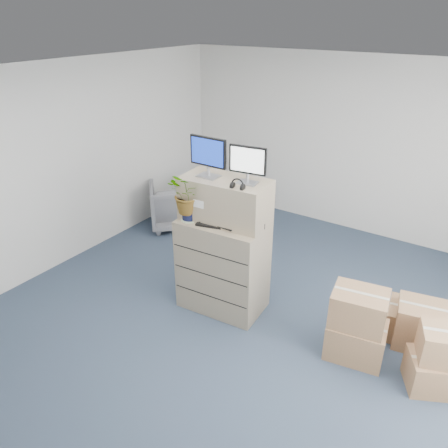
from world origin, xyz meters
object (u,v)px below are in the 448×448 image
at_px(keyboard, 218,224).
at_px(water_bottle, 232,210).
at_px(monitor_left, 208,155).
at_px(monitor_right, 248,163).
at_px(filing_cabinet_lower, 223,265).
at_px(potted_plant, 189,199).
at_px(office_chair, 175,203).

bearing_deg(keyboard, water_bottle, 49.48).
xyz_separation_m(monitor_left, water_bottle, (0.29, 0.05, -0.61)).
bearing_deg(water_bottle, keyboard, -114.96).
xyz_separation_m(monitor_right, keyboard, (-0.26, -0.18, -0.72)).
bearing_deg(filing_cabinet_lower, potted_plant, -157.33).
xyz_separation_m(monitor_left, keyboard, (0.21, -0.12, -0.74)).
relative_size(filing_cabinet_lower, water_bottle, 3.96).
bearing_deg(office_chair, filing_cabinet_lower, 100.89).
bearing_deg(water_bottle, potted_plant, -151.47).
bearing_deg(office_chair, water_bottle, 103.17).
xyz_separation_m(filing_cabinet_lower, monitor_right, (0.27, 0.08, 1.32)).
distance_m(monitor_left, office_chair, 2.71).
relative_size(monitor_left, potted_plant, 0.79).
bearing_deg(potted_plant, keyboard, 11.16).
relative_size(filing_cabinet_lower, monitor_left, 2.53).
distance_m(potted_plant, office_chair, 2.48).
relative_size(monitor_left, monitor_right, 1.11).
distance_m(water_bottle, potted_plant, 0.50).
bearing_deg(monitor_right, keyboard, -152.28).
distance_m(monitor_right, potted_plant, 0.81).
distance_m(water_bottle, office_chair, 2.61).
relative_size(filing_cabinet_lower, keyboard, 2.42).
height_order(monitor_right, potted_plant, monitor_right).
bearing_deg(potted_plant, monitor_left, 52.04).
relative_size(monitor_left, keyboard, 0.95).
distance_m(filing_cabinet_lower, office_chair, 2.42).
bearing_deg(potted_plant, office_chair, 134.82).
bearing_deg(monitor_right, water_bottle, 177.94).
bearing_deg(keyboard, office_chair, 126.24).
height_order(monitor_right, keyboard, monitor_right).
distance_m(monitor_left, potted_plant, 0.55).
relative_size(monitor_right, office_chair, 0.50).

